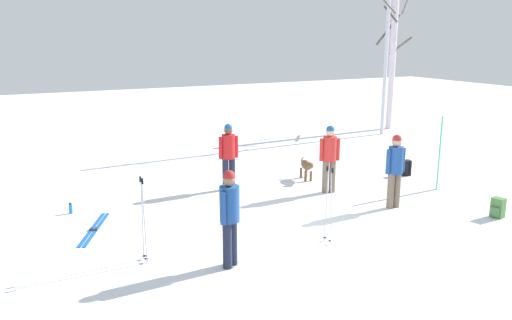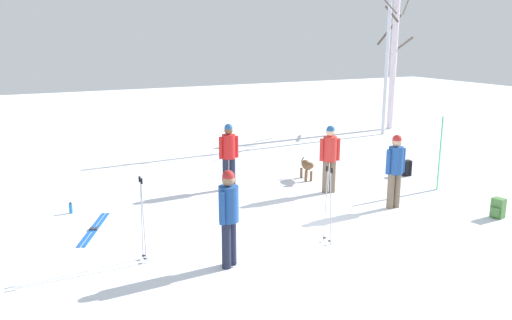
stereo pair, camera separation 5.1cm
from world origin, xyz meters
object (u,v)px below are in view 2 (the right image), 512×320
Objects in this scene: backpack_0 at (498,208)px; backpack_1 at (406,168)px; ski_pair_lying_0 at (94,229)px; water_bottle_0 at (71,208)px; ski_poles_1 at (328,203)px; person_0 at (229,212)px; ski_poles_0 at (143,217)px; ski_pair_planted_0 at (440,154)px; birch_tree_2 at (389,30)px; birch_tree_3 at (393,61)px; person_1 at (395,167)px; person_2 at (330,155)px; person_3 at (229,152)px; dog at (307,166)px.

backpack_1 is (0.64, 3.61, 0.00)m from backpack_0.
water_bottle_0 is (-0.29, 1.25, 0.11)m from ski_pair_lying_0.
water_bottle_0 is at bearing 136.43° from ski_poles_1.
water_bottle_0 is (-8.97, 0.83, -0.10)m from backpack_1.
backpack_1 is at bearing 79.92° from backpack_0.
person_0 is at bearing 176.86° from backpack_0.
ski_pair_lying_0 is 1.18× the size of ski_poles_0.
backpack_0 is (-0.41, -2.18, -0.73)m from ski_pair_planted_0.
backpack_1 is 7.41m from birch_tree_2.
birch_tree_3 is at bearing 26.36° from ski_pair_lying_0.
ski_pair_planted_0 is at bearing -122.60° from birch_tree_3.
ski_pair_planted_0 is 7.97m from ski_poles_0.
person_1 is 2.10m from ski_pair_planted_0.
person_2 is 1.00× the size of person_3.
ski_pair_planted_0 is 1.26× the size of ski_poles_1.
ski_pair_planted_0 reaches higher than person_0.
ski_poles_1 reaches higher than backpack_0.
person_0 is at bearing -165.48° from person_1.
ski_poles_0 is 0.28× the size of birch_tree_3.
ski_poles_1 reaches higher than ski_pair_lying_0.
birch_tree_3 reaches higher than dog.
ski_pair_planted_0 reaches higher than backpack_1.
person_0 is 3.90× the size of backpack_1.
birch_tree_2 reaches higher than dog.
ski_pair_planted_0 is 8.29m from birch_tree_2.
person_3 is 5.19m from backpack_1.
backpack_0 is (2.13, -4.46, -0.17)m from dog.
ski_pair_planted_0 is 4.34× the size of backpack_1.
ski_poles_1 is 3.43× the size of backpack_1.
person_3 is at bearing 132.68° from person_1.
birch_tree_3 is (13.60, 5.34, 2.72)m from water_bottle_0.
birch_tree_3 is at bearing 28.23° from person_3.
person_0 is 13.81m from birch_tree_2.
person_2 is 3.02m from backpack_1.
person_0 is 1.14× the size of ski_poles_1.
birch_tree_3 reaches higher than backpack_0.
ski_pair_lying_0 is (-6.44, 1.64, -0.97)m from person_1.
person_0 is at bearing -57.68° from ski_pair_lying_0.
backpack_1 is 0.06× the size of birch_tree_2.
water_bottle_0 is at bearing -160.48° from birch_tree_2.
birch_tree_3 reaches higher than person_2.
backpack_0 is at bearing -55.01° from person_2.
person_2 is 10.16m from birch_tree_3.
person_3 is at bearing 147.37° from person_2.
person_1 is 3.90× the size of backpack_0.
birch_tree_2 reaches higher than birch_tree_3.
ski_pair_lying_0 is 8.69m from backpack_1.
person_0 is 4.63m from person_3.
person_0 is 0.94× the size of ski_pair_lying_0.
ski_poles_1 is at bearing -134.66° from birch_tree_2.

